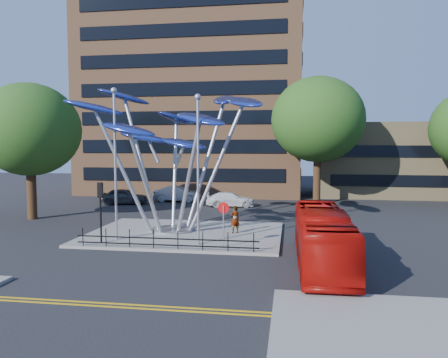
% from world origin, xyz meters
% --- Properties ---
extents(ground, '(120.00, 120.00, 0.00)m').
position_xyz_m(ground, '(0.00, 0.00, 0.00)').
color(ground, black).
rests_on(ground, ground).
extents(traffic_island, '(12.00, 9.00, 0.15)m').
position_xyz_m(traffic_island, '(-1.00, 6.00, 0.07)').
color(traffic_island, slate).
rests_on(traffic_island, ground).
extents(double_yellow_near, '(40.00, 0.12, 0.01)m').
position_xyz_m(double_yellow_near, '(0.00, -6.00, 0.01)').
color(double_yellow_near, gold).
rests_on(double_yellow_near, ground).
extents(double_yellow_far, '(40.00, 0.12, 0.01)m').
position_xyz_m(double_yellow_far, '(0.00, -6.30, 0.01)').
color(double_yellow_far, gold).
rests_on(double_yellow_far, ground).
extents(brick_tower, '(25.00, 15.00, 30.00)m').
position_xyz_m(brick_tower, '(-6.00, 32.00, 15.00)').
color(brick_tower, '#926140').
rests_on(brick_tower, ground).
extents(low_building_near, '(15.00, 8.00, 8.00)m').
position_xyz_m(low_building_near, '(16.00, 30.00, 4.00)').
color(low_building_near, tan).
rests_on(low_building_near, ground).
extents(tree_right, '(8.80, 8.80, 12.11)m').
position_xyz_m(tree_right, '(8.00, 22.00, 8.04)').
color(tree_right, black).
rests_on(tree_right, ground).
extents(tree_left, '(7.60, 7.60, 10.32)m').
position_xyz_m(tree_left, '(-14.00, 10.00, 6.79)').
color(tree_left, black).
rests_on(tree_left, ground).
extents(leaf_sculpture, '(12.72, 9.54, 9.51)m').
position_xyz_m(leaf_sculpture, '(-2.07, 6.68, 6.87)').
color(leaf_sculpture, '#9EA0A5').
rests_on(leaf_sculpture, traffic_island).
extents(street_lamp_left, '(0.36, 0.36, 8.80)m').
position_xyz_m(street_lamp_left, '(-4.50, 3.50, 5.36)').
color(street_lamp_left, '#9EA0A5').
rests_on(street_lamp_left, traffic_island).
extents(street_lamp_right, '(0.36, 0.36, 8.30)m').
position_xyz_m(street_lamp_right, '(0.50, 3.00, 5.09)').
color(street_lamp_right, '#9EA0A5').
rests_on(street_lamp_right, traffic_island).
extents(traffic_light_island, '(0.28, 0.18, 3.42)m').
position_xyz_m(traffic_light_island, '(-5.00, 2.50, 2.61)').
color(traffic_light_island, black).
rests_on(traffic_light_island, traffic_island).
extents(no_entry_sign_island, '(0.60, 0.10, 2.45)m').
position_xyz_m(no_entry_sign_island, '(2.00, 2.52, 1.82)').
color(no_entry_sign_island, '#9EA0A5').
rests_on(no_entry_sign_island, traffic_island).
extents(pedestrian_railing_front, '(10.00, 0.06, 1.00)m').
position_xyz_m(pedestrian_railing_front, '(-1.00, 1.70, 0.55)').
color(pedestrian_railing_front, black).
rests_on(pedestrian_railing_front, traffic_island).
extents(red_bus, '(2.42, 9.68, 2.68)m').
position_xyz_m(red_bus, '(7.05, 0.21, 1.34)').
color(red_bus, '#A80C07').
rests_on(red_bus, ground).
extents(pedestrian, '(0.75, 0.69, 1.72)m').
position_xyz_m(pedestrian, '(2.12, 6.37, 1.01)').
color(pedestrian, gray).
rests_on(pedestrian, traffic_island).
extents(parked_car_left, '(4.67, 2.43, 1.52)m').
position_xyz_m(parked_car_left, '(-10.21, 19.00, 0.76)').
color(parked_car_left, '#393C40').
rests_on(parked_car_left, ground).
extents(parked_car_mid, '(4.75, 1.82, 1.55)m').
position_xyz_m(parked_car_mid, '(-5.57, 21.47, 0.77)').
color(parked_car_mid, '#9B9DA2').
rests_on(parked_car_mid, ground).
extents(parked_car_right, '(4.74, 2.49, 1.31)m').
position_xyz_m(parked_car_right, '(0.07, 18.96, 0.65)').
color(parked_car_right, silver).
rests_on(parked_car_right, ground).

